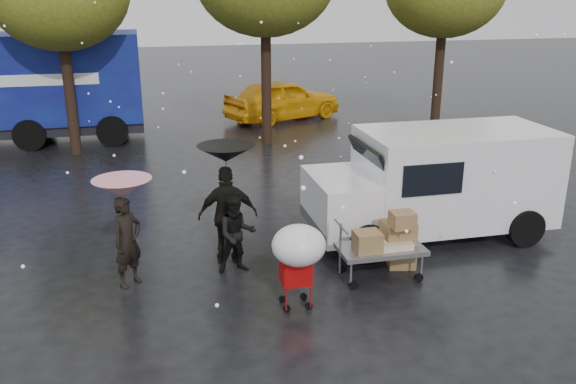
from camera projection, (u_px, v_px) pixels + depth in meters
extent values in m
plane|color=black|center=(240.00, 291.00, 10.36)|extent=(90.00, 90.00, 0.00)
imported|color=black|center=(127.00, 242.00, 10.35)|extent=(0.68, 0.67, 1.59)
imported|color=black|center=(237.00, 234.00, 10.85)|extent=(0.72, 0.58, 1.45)
imported|color=black|center=(228.00, 215.00, 11.18)|extent=(1.12, 0.53, 1.86)
cylinder|color=#4C4C4C|center=(127.00, 237.00, 10.32)|extent=(0.02, 0.02, 1.76)
cone|color=#E65E78|center=(122.00, 188.00, 10.04)|extent=(0.98, 0.98, 0.30)
sphere|color=#4C4C4C|center=(122.00, 186.00, 10.03)|extent=(0.06, 0.06, 0.06)
cylinder|color=#4C4C4C|center=(228.00, 209.00, 11.14)|extent=(0.02, 0.02, 2.10)
cone|color=black|center=(226.00, 153.00, 10.80)|extent=(1.03, 1.03, 0.30)
sphere|color=#4C4C4C|center=(226.00, 152.00, 10.79)|extent=(0.06, 0.06, 0.06)
cube|color=slate|center=(381.00, 249.00, 10.66)|extent=(1.50, 0.80, 0.08)
cylinder|color=slate|center=(341.00, 240.00, 10.41)|extent=(0.04, 0.04, 0.60)
cube|color=brown|center=(398.00, 232.00, 10.75)|extent=(0.55, 0.45, 0.40)
cube|color=brown|center=(367.00, 242.00, 10.43)|extent=(0.45, 0.40, 0.35)
cube|color=brown|center=(402.00, 220.00, 10.40)|extent=(0.40, 0.35, 0.28)
cube|color=#C8AA8B|center=(384.00, 244.00, 10.64)|extent=(0.90, 0.55, 0.12)
cylinder|color=black|center=(354.00, 285.00, 10.38)|extent=(0.16, 0.05, 0.16)
cylinder|color=black|center=(342.00, 269.00, 10.97)|extent=(0.16, 0.05, 0.16)
cylinder|color=black|center=(419.00, 278.00, 10.65)|extent=(0.16, 0.05, 0.16)
cylinder|color=black|center=(404.00, 262.00, 11.24)|extent=(0.16, 0.05, 0.16)
cube|color=#B20A0B|center=(296.00, 269.00, 9.67)|extent=(0.47, 0.41, 0.45)
cylinder|color=#B20A0B|center=(299.00, 253.00, 9.37)|extent=(0.42, 0.02, 0.02)
cylinder|color=#4C4C4C|center=(299.00, 257.00, 9.39)|extent=(0.02, 0.02, 0.60)
ellipsoid|color=white|center=(299.00, 245.00, 9.33)|extent=(0.84, 0.84, 0.63)
cylinder|color=black|center=(287.00, 309.00, 9.67)|extent=(0.12, 0.04, 0.12)
cylinder|color=black|center=(282.00, 299.00, 9.96)|extent=(0.12, 0.04, 0.12)
cylinder|color=black|center=(309.00, 306.00, 9.75)|extent=(0.12, 0.04, 0.12)
cylinder|color=black|center=(304.00, 297.00, 10.04)|extent=(0.12, 0.04, 0.12)
cube|color=white|center=(455.00, 176.00, 12.42)|extent=(3.80, 2.00, 1.90)
cube|color=white|center=(342.00, 203.00, 12.02)|extent=(1.20, 1.95, 1.10)
cube|color=black|center=(370.00, 160.00, 11.87)|extent=(0.37, 1.70, 0.67)
cube|color=slate|center=(315.00, 224.00, 12.03)|extent=(0.12, 1.90, 0.25)
cylinder|color=black|center=(368.00, 243.00, 11.34)|extent=(0.76, 0.28, 0.76)
cylinder|color=black|center=(336.00, 209.00, 13.09)|extent=(0.76, 0.28, 0.76)
cylinder|color=black|center=(525.00, 227.00, 12.06)|extent=(0.76, 0.28, 0.76)
cylinder|color=black|center=(475.00, 197.00, 13.81)|extent=(0.76, 0.28, 0.76)
cube|color=navy|center=(45.00, 78.00, 19.69)|extent=(6.00, 2.50, 2.80)
cube|color=black|center=(19.00, 126.00, 19.97)|extent=(8.00, 2.30, 0.35)
cube|color=white|center=(39.00, 80.00, 18.50)|extent=(3.50, 0.03, 0.35)
cylinder|color=black|center=(112.00, 131.00, 19.58)|extent=(1.00, 0.30, 1.00)
cylinder|color=black|center=(115.00, 117.00, 21.70)|extent=(1.00, 0.30, 1.00)
cube|color=brown|center=(402.00, 256.00, 11.19)|extent=(0.55, 0.48, 0.44)
cube|color=brown|center=(363.00, 231.00, 12.38)|extent=(0.51, 0.41, 0.39)
imported|color=#EDA30C|center=(283.00, 99.00, 23.37)|extent=(4.97, 3.49, 1.57)
cylinder|color=black|center=(68.00, 81.00, 18.09)|extent=(0.32, 0.32, 4.48)
cylinder|color=black|center=(266.00, 68.00, 19.34)|extent=(0.32, 0.32, 4.90)
cylinder|color=black|center=(439.00, 67.00, 20.70)|extent=(0.32, 0.32, 4.62)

